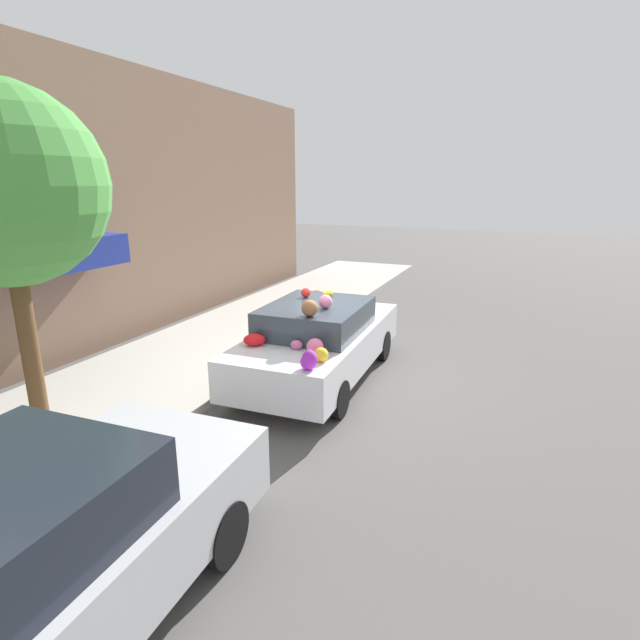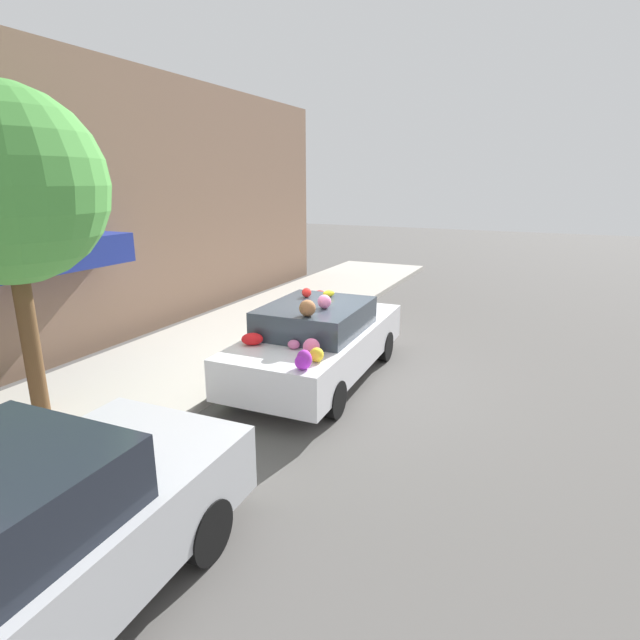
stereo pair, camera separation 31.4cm
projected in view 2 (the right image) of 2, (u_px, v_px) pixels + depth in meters
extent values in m
plane|color=#565451|center=(321.00, 378.00, 8.97)|extent=(60.00, 60.00, 0.00)
cube|color=#B2ADA3|center=(200.00, 353.00, 10.06)|extent=(24.00, 3.20, 0.14)
cube|color=#846651|center=(102.00, 207.00, 10.22)|extent=(18.00, 0.30, 5.80)
cube|color=navy|center=(47.00, 256.00, 8.57)|extent=(3.12, 0.90, 0.55)
cylinder|color=brown|center=(30.00, 338.00, 6.98)|extent=(0.24, 0.24, 2.31)
sphere|color=#47933D|center=(5.00, 186.00, 6.42)|extent=(2.57, 2.57, 2.57)
cylinder|color=gold|center=(268.00, 328.00, 10.54)|extent=(0.20, 0.20, 0.55)
sphere|color=gold|center=(268.00, 313.00, 10.45)|extent=(0.18, 0.18, 0.18)
cube|color=silver|center=(320.00, 345.00, 8.81)|extent=(4.38, 1.92, 0.65)
cube|color=#333D47|center=(316.00, 317.00, 8.51)|extent=(2.00, 1.62, 0.46)
cylinder|color=black|center=(310.00, 336.00, 10.40)|extent=(0.58, 0.20, 0.58)
cylinder|color=black|center=(385.00, 346.00, 9.78)|extent=(0.58, 0.20, 0.58)
cylinder|color=black|center=(241.00, 382.00, 8.02)|extent=(0.58, 0.20, 0.58)
cylinder|color=black|center=(335.00, 399.00, 7.40)|extent=(0.58, 0.20, 0.58)
sphere|color=red|center=(307.00, 293.00, 8.93)|extent=(0.21, 0.21, 0.17)
sphere|color=yellow|center=(317.00, 355.00, 7.06)|extent=(0.25, 0.25, 0.21)
sphere|color=#8F5C37|center=(307.00, 308.00, 7.66)|extent=(0.26, 0.26, 0.26)
ellipsoid|color=white|center=(362.00, 310.00, 9.37)|extent=(0.34, 0.36, 0.26)
ellipsoid|color=yellow|center=(329.00, 293.00, 8.98)|extent=(0.25, 0.24, 0.12)
sphere|color=pink|center=(324.00, 302.00, 8.14)|extent=(0.30, 0.30, 0.23)
sphere|color=pink|center=(311.00, 347.00, 7.32)|extent=(0.29, 0.29, 0.25)
ellipsoid|color=red|center=(320.00, 298.00, 10.28)|extent=(0.35, 0.30, 0.31)
ellipsoid|color=purple|center=(304.00, 359.00, 6.79)|extent=(0.30, 0.31, 0.27)
ellipsoid|color=red|center=(252.00, 339.00, 7.78)|extent=(0.37, 0.41, 0.19)
sphere|color=#AD2BC9|center=(303.00, 362.00, 6.77)|extent=(0.25, 0.25, 0.22)
ellipsoid|color=pink|center=(294.00, 344.00, 7.61)|extent=(0.18, 0.21, 0.14)
sphere|color=purple|center=(352.00, 308.00, 9.75)|extent=(0.18, 0.18, 0.14)
cube|color=#B7BABF|center=(5.00, 571.00, 3.67)|extent=(4.26, 1.96, 0.70)
cylinder|color=black|center=(75.00, 489.00, 5.23)|extent=(0.61, 0.20, 0.61)
cylinder|color=black|center=(207.00, 531.00, 4.60)|extent=(0.61, 0.20, 0.61)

